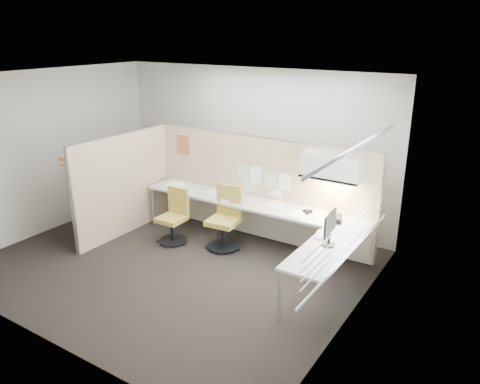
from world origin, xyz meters
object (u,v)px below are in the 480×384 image
Objects in this scene: phone at (334,219)px; monitor at (330,227)px; desk at (264,216)px; chair_right at (225,220)px; chair_left at (174,218)px.

monitor is at bearing -85.17° from phone.
desk is 0.66m from chair_right.
monitor is 1.88× the size of phone.
chair_left is 2.90m from monitor.
monitor is at bearing -20.32° from chair_right.
monitor reaches higher than chair_left.
chair_right is at bearing 17.34° from chair_left.
monitor is 0.86m from phone.
phone is (1.13, 0.09, 0.18)m from desk.
monitor reaches higher than desk.
monitor is (1.37, -0.71, 0.39)m from desk.
phone is at bearing 12.38° from monitor.
chair_left is (-1.47, -0.49, -0.18)m from desk.
chair_right is 1.80m from phone.
chair_right reaches higher than chair_left.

